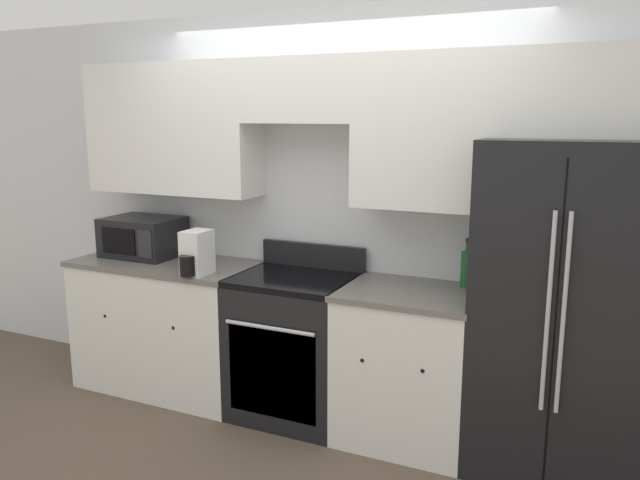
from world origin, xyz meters
TOP-DOWN VIEW (x-y plane):
  - ground_plane at (0.00, 0.00)m, footprint 12.00×12.00m
  - wall_back at (0.01, 0.58)m, footprint 8.00×0.39m
  - lower_cabinets_left at (-1.19, 0.31)m, footprint 1.30×0.64m
  - lower_cabinets_right at (0.58, 0.31)m, footprint 0.79×0.64m
  - oven_range at (-0.18, 0.31)m, footprint 0.74×0.65m
  - refrigerator at (1.39, 0.38)m, footprint 0.87×0.80m
  - microwave at (-1.44, 0.39)m, footprint 0.53×0.41m
  - bottle at (0.86, 0.53)m, footprint 0.09×0.09m
  - electric_kettle at (-0.77, 0.09)m, footprint 0.15×0.25m

SIDE VIEW (x-z plane):
  - ground_plane at x=0.00m, z-range 0.00..0.00m
  - lower_cabinets_left at x=-1.19m, z-range 0.00..0.93m
  - lower_cabinets_right at x=0.58m, z-range 0.00..0.93m
  - oven_range at x=-0.18m, z-range -0.07..1.02m
  - refrigerator at x=1.39m, z-range 0.00..1.81m
  - bottle at x=0.86m, z-range 0.90..1.19m
  - electric_kettle at x=-0.77m, z-range 0.92..1.21m
  - microwave at x=-1.44m, z-range 0.93..1.21m
  - wall_back at x=0.01m, z-range 0.24..2.84m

